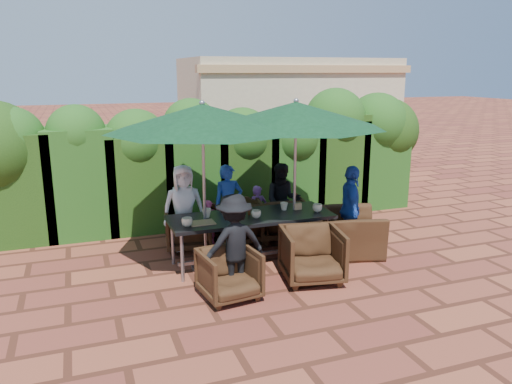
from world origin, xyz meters
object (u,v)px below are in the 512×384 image
object	(u,v)px
chair_far_left	(188,227)
chair_near_left	(229,272)
umbrella_left	(202,118)
umbrella_right	(296,115)
chair_end_right	(351,225)
chair_far_right	(279,216)
dining_table	(251,220)
chair_near_right	(312,252)
chair_far_mid	(238,220)

from	to	relation	value
chair_far_left	chair_near_left	distance (m)	2.01
umbrella_left	chair_near_left	bearing A→B (deg)	-88.70
chair_far_left	umbrella_right	bearing A→B (deg)	158.11
chair_end_right	chair_far_left	bearing A→B (deg)	82.44
umbrella_left	chair_near_left	distance (m)	2.17
chair_far_right	chair_near_left	world-z (taller)	chair_far_right
dining_table	chair_near_right	size ratio (longest dim) A/B	2.98
chair_near_right	chair_far_left	bearing A→B (deg)	136.41
umbrella_left	chair_far_mid	xyz separation A→B (m)	(0.79, 0.86, -1.82)
umbrella_right	umbrella_left	bearing A→B (deg)	-179.63
umbrella_left	chair_far_mid	bearing A→B (deg)	47.39
chair_far_left	chair_end_right	xyz separation A→B (m)	(2.43, -1.06, 0.08)
umbrella_left	chair_far_mid	distance (m)	2.16
chair_far_mid	dining_table	bearing A→B (deg)	72.78
chair_far_left	chair_near_right	size ratio (longest dim) A/B	0.89
dining_table	chair_end_right	size ratio (longest dim) A/B	2.37
umbrella_right	chair_near_left	size ratio (longest dim) A/B	3.79
chair_near_left	umbrella_right	bearing A→B (deg)	31.43
chair_near_right	chair_end_right	bearing A→B (deg)	47.25
dining_table	chair_end_right	world-z (taller)	chair_end_right
umbrella_left	chair_far_right	size ratio (longest dim) A/B	3.33
chair_near_right	chair_end_right	size ratio (longest dim) A/B	0.79
umbrella_right	dining_table	bearing A→B (deg)	-174.60
umbrella_right	chair_end_right	size ratio (longest dim) A/B	2.61
umbrella_left	chair_far_right	bearing A→B (deg)	28.71
chair_far_left	dining_table	bearing A→B (deg)	137.27
chair_near_right	umbrella_left	bearing A→B (deg)	153.10
umbrella_left	chair_far_left	size ratio (longest dim) A/B	3.71
umbrella_left	chair_end_right	xyz separation A→B (m)	(2.35, -0.17, -1.76)
chair_far_left	chair_near_left	bearing A→B (deg)	101.22
dining_table	chair_far_left	xyz separation A→B (m)	(-0.76, 0.95, -0.31)
chair_near_left	chair_near_right	size ratio (longest dim) A/B	0.87
umbrella_left	chair_near_right	bearing A→B (deg)	-37.65
chair_near_left	chair_end_right	world-z (taller)	chair_end_right
umbrella_right	chair_far_left	bearing A→B (deg)	149.68
chair_far_mid	chair_end_right	size ratio (longest dim) A/B	0.76
chair_far_right	chair_near_right	xyz separation A→B (m)	(-0.27, -1.82, 0.00)
chair_far_right	chair_near_left	distance (m)	2.47
umbrella_right	chair_end_right	xyz separation A→B (m)	(0.92, -0.18, -1.76)
chair_far_left	chair_near_right	bearing A→B (deg)	134.09
chair_far_right	chair_near_left	bearing A→B (deg)	62.04
dining_table	umbrella_left	size ratio (longest dim) A/B	0.90
chair_end_right	chair_near_left	bearing A→B (deg)	128.11
umbrella_right	chair_near_right	size ratio (longest dim) A/B	3.29
umbrella_left	chair_near_right	distance (m)	2.41
umbrella_left	chair_far_right	xyz separation A→B (m)	(1.54, 0.84, -1.80)
chair_far_right	chair_near_right	distance (m)	1.84
chair_far_left	chair_end_right	bearing A→B (deg)	164.77
dining_table	chair_near_right	bearing A→B (deg)	-57.90
chair_far_left	chair_far_right	distance (m)	1.61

